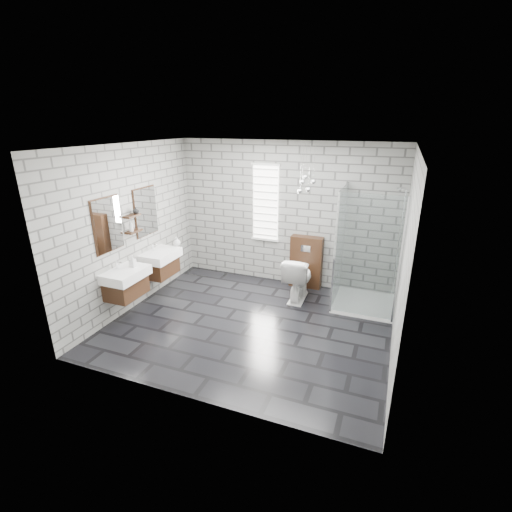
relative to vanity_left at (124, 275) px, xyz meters
The scene contains 20 objects.
floor 2.13m from the vanity_left, 15.81° to the left, with size 4.20×3.60×0.02m, color black.
ceiling 2.78m from the vanity_left, 15.81° to the left, with size 4.20×3.60×0.02m, color white.
wall_back 3.08m from the vanity_left, 50.94° to the left, with size 4.20×0.02×2.70m, color gray.
wall_front 2.37m from the vanity_left, 33.66° to the right, with size 4.20×0.02×2.70m, color gray.
wall_left 0.83m from the vanity_left, 110.58° to the left, with size 0.02×3.60×2.70m, color gray.
wall_right 4.10m from the vanity_left, ahead, with size 0.02×3.60×2.70m, color gray.
vanity_left is the anchor object (origin of this frame).
vanity_right 0.92m from the vanity_left, 90.00° to the left, with size 0.47×0.70×1.57m.
shelf_lower 0.76m from the vanity_left, 104.07° to the left, with size 0.14×0.30×0.03m, color #392011.
shelf_upper 0.97m from the vanity_left, 104.07° to the left, with size 0.14×0.30×0.03m, color #392011.
window 2.88m from the vanity_left, 57.01° to the left, with size 0.56×0.05×1.48m.
cistern_panel 3.27m from the vanity_left, 43.45° to the left, with size 0.60×0.20×1.00m, color #392011.
flush_plate 3.19m from the vanity_left, 42.07° to the left, with size 0.18×0.01×0.12m, color silver.
shower_enclosure 3.83m from the vanity_left, 26.82° to the left, with size 1.00×1.00×2.03m.
pendant_cluster 3.30m from the vanity_left, 38.93° to the left, with size 0.29×0.21×0.84m.
toilet 2.92m from the vanity_left, 35.33° to the left, with size 0.45×0.78×0.80m, color white.
soap_bottle_a 0.25m from the vanity_left, 66.73° to the left, with size 0.08×0.09×0.19m, color #B2B2B2.
soap_bottle_b 1.32m from the vanity_left, 83.64° to the left, with size 0.13×0.13×0.17m, color #B2B2B2.
soap_bottle_c 0.80m from the vanity_left, 104.78° to the left, with size 0.07×0.07×0.18m, color #B2B2B2.
vase 1.07m from the vanity_left, 100.87° to the left, with size 0.10×0.10×0.10m, color #B2B2B2.
Camera 1 is at (1.93, -4.75, 3.02)m, focal length 26.00 mm.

